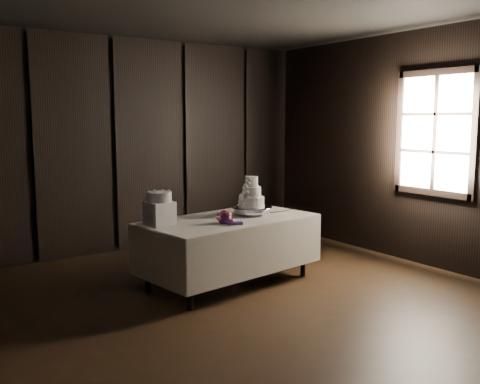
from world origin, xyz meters
name	(u,v)px	position (x,y,z in m)	size (l,w,h in m)	color
room	(267,163)	(0.00, 0.00, 1.50)	(6.08, 7.08, 3.08)	black
window	(435,133)	(2.97, 0.50, 1.70)	(0.06, 1.16, 1.56)	black
display_table	(229,248)	(0.46, 1.33, 0.42)	(2.12, 1.32, 0.76)	beige
cake_stand	(252,211)	(0.83, 1.40, 0.81)	(0.48, 0.48, 0.09)	silver
wedding_cake	(251,195)	(0.80, 1.39, 0.99)	(0.34, 0.30, 0.36)	white
bouquet	(225,218)	(0.28, 1.12, 0.82)	(0.26, 0.36, 0.17)	#D55059
box_pedestal	(160,213)	(-0.35, 1.43, 0.89)	(0.26, 0.26, 0.25)	white
small_cake	(159,197)	(-0.35, 1.43, 1.06)	(0.26, 0.26, 0.11)	white
cake_knife	(278,212)	(1.16, 1.32, 0.77)	(0.37, 0.02, 0.01)	silver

